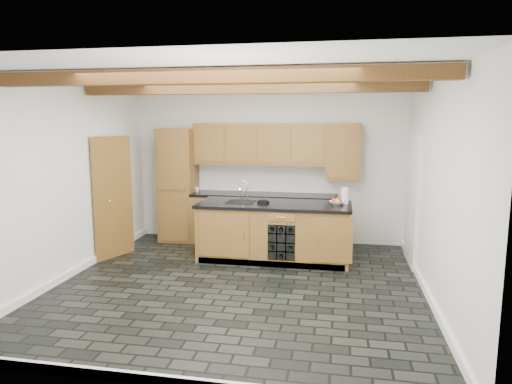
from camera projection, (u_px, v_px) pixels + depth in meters
ground at (239, 285)px, 6.29m from camera, size 5.00×5.00×0.00m
room_shell at (240, 171)px, 6.59m from camera, size 5.01×5.00×5.00m
back_cabinetry at (245, 190)px, 8.38m from camera, size 3.65×0.62×2.20m
island at (274, 231)px, 7.41m from camera, size 2.48×0.96×0.93m
faucet at (241, 200)px, 7.48m from camera, size 0.45×0.40×0.34m
kitchen_scale at (263, 201)px, 7.36m from camera, size 0.20×0.15×0.05m
fruit_bowl at (336, 203)px, 7.24m from camera, size 0.28×0.28×0.05m
fruit_cluster at (336, 201)px, 7.23m from camera, size 0.16×0.17×0.07m
paper_towel at (345, 196)px, 7.27m from camera, size 0.12×0.12×0.26m
mug at (197, 190)px, 8.52m from camera, size 0.09×0.09×0.08m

